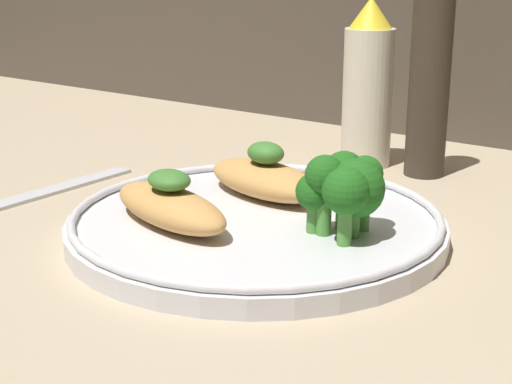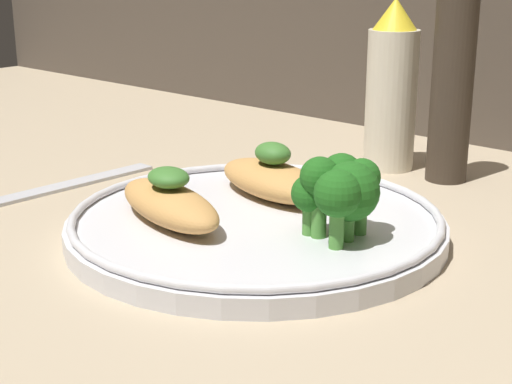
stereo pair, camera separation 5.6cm
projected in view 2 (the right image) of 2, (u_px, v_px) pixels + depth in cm
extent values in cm
cube|color=tan|center=(256.00, 243.00, 57.22)|extent=(180.00, 180.00, 1.00)
cylinder|color=silver|center=(256.00, 227.00, 56.87)|extent=(27.43, 27.43, 1.40)
torus|color=silver|center=(256.00, 214.00, 56.57)|extent=(26.83, 26.83, 0.60)
ellipsoid|color=tan|center=(169.00, 204.00, 55.60)|extent=(12.55, 7.31, 2.59)
ellipsoid|color=#3D752D|center=(169.00, 177.00, 55.00)|extent=(4.07, 3.58, 1.39)
ellipsoid|color=tan|center=(273.00, 180.00, 61.31)|extent=(12.14, 7.30, 2.65)
ellipsoid|color=#3D752D|center=(273.00, 153.00, 60.66)|extent=(3.66, 3.16, 1.71)
cylinder|color=#4C8E38|center=(349.00, 226.00, 52.00)|extent=(0.77, 0.77, 2.06)
sphere|color=#1E5B19|center=(350.00, 191.00, 51.28)|extent=(3.97, 3.97, 3.97)
cylinder|color=#4C8E38|center=(360.00, 212.00, 53.14)|extent=(0.92, 0.92, 3.16)
sphere|color=#1E5B19|center=(362.00, 177.00, 52.41)|extent=(2.54, 2.54, 2.54)
cylinder|color=#4C8E38|center=(340.00, 210.00, 53.68)|extent=(0.98, 0.98, 3.00)
sphere|color=#1E5B19|center=(341.00, 175.00, 52.92)|extent=(2.97, 2.97, 2.97)
cylinder|color=#4C8E38|center=(314.00, 219.00, 53.57)|extent=(0.98, 0.98, 2.01)
sphere|color=#1E5B19|center=(314.00, 192.00, 53.00)|extent=(2.59, 2.59, 2.59)
cylinder|color=#4C8E38|center=(315.00, 216.00, 52.22)|extent=(1.04, 1.04, 3.28)
sphere|color=#1E5B19|center=(316.00, 178.00, 51.45)|extent=(2.72, 2.72, 2.72)
cylinder|color=#4C8E38|center=(337.00, 229.00, 50.68)|extent=(0.98, 0.98, 2.62)
sphere|color=#1E5B19|center=(338.00, 194.00, 49.97)|extent=(3.12, 3.12, 3.12)
cylinder|color=beige|center=(391.00, 100.00, 73.14)|extent=(4.74, 4.74, 13.02)
cone|color=yellow|center=(395.00, 14.00, 70.78)|extent=(4.03, 4.03, 2.87)
cylinder|color=#382D23|center=(452.00, 90.00, 68.71)|extent=(3.66, 3.66, 16.40)
cube|color=silver|center=(57.00, 186.00, 68.10)|extent=(2.39, 19.93, 0.60)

